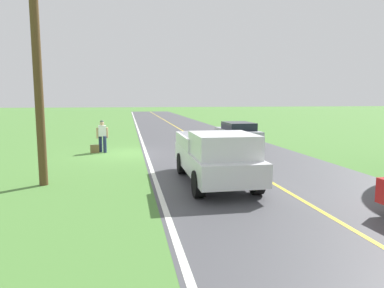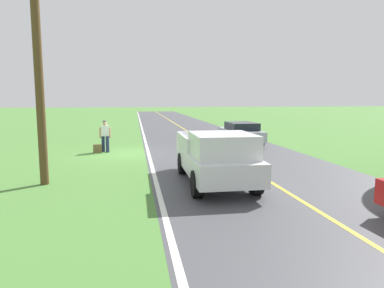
{
  "view_description": "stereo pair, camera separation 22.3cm",
  "coord_description": "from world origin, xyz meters",
  "views": [
    {
      "loc": [
        -0.1,
        18.45,
        2.89
      ],
      "look_at": [
        -2.26,
        6.76,
        1.33
      ],
      "focal_mm": 32.45,
      "sensor_mm": 36.0,
      "label": 1
    },
    {
      "loc": [
        -0.32,
        18.49,
        2.89
      ],
      "look_at": [
        -2.26,
        6.76,
        1.33
      ],
      "focal_mm": 32.45,
      "sensor_mm": 36.0,
      "label": 2
    }
  ],
  "objects": [
    {
      "name": "road_surface",
      "position": [
        -4.95,
        0.0,
        0.0
      ],
      "size": [
        8.25,
        120.0,
        0.0
      ],
      "primitive_type": "cube",
      "color": "#47474C",
      "rests_on": "ground"
    },
    {
      "name": "lane_edge_line",
      "position": [
        -1.01,
        0.0,
        0.01
      ],
      "size": [
        0.16,
        117.6,
        0.0
      ],
      "primitive_type": "cube",
      "color": "silver",
      "rests_on": "ground"
    },
    {
      "name": "suitcase_carried",
      "position": [
        1.69,
        -0.57,
        0.22
      ],
      "size": [
        0.48,
        0.24,
        0.43
      ],
      "primitive_type": "cube",
      "rotation": [
        0.0,
        0.0,
        1.67
      ],
      "color": "brown",
      "rests_on": "ground"
    },
    {
      "name": "hitchhiker_walking",
      "position": [
        1.28,
        -0.69,
        0.98
      ],
      "size": [
        0.62,
        0.51,
        1.75
      ],
      "color": "navy",
      "rests_on": "ground"
    },
    {
      "name": "ground_plane",
      "position": [
        0.0,
        0.0,
        0.0
      ],
      "size": [
        200.0,
        200.0,
        0.0
      ],
      "primitive_type": "plane",
      "color": "#4C7F38"
    },
    {
      "name": "pickup_truck_passing",
      "position": [
        -3.0,
        7.29,
        0.97
      ],
      "size": [
        2.13,
        5.41,
        1.82
      ],
      "color": "silver",
      "rests_on": "ground"
    },
    {
      "name": "utility_pole_roadside",
      "position": [
        2.74,
        6.31,
        3.92
      ],
      "size": [
        0.28,
        0.28,
        7.84
      ],
      "primitive_type": "cylinder",
      "color": "brown",
      "rests_on": "ground"
    },
    {
      "name": "sedan_near_oncoming",
      "position": [
        -6.94,
        -2.56,
        0.75
      ],
      "size": [
        1.94,
        4.4,
        1.41
      ],
      "color": "#B2B7C1",
      "rests_on": "ground"
    },
    {
      "name": "lane_centre_line",
      "position": [
        -4.95,
        0.0,
        0.01
      ],
      "size": [
        0.14,
        117.6,
        0.0
      ],
      "primitive_type": "cube",
      "color": "gold",
      "rests_on": "ground"
    }
  ]
}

